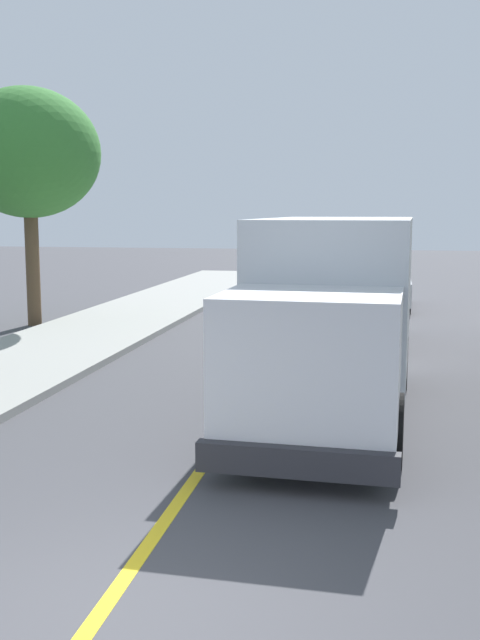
% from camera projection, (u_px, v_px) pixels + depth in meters
% --- Properties ---
extents(ground_plane, '(120.00, 120.00, 0.00)m').
position_uv_depth(ground_plane, '(95.00, 620.00, 6.26)').
color(ground_plane, '#424247').
extents(centre_line_yellow, '(0.16, 56.00, 0.01)m').
position_uv_depth(centre_line_yellow, '(271.00, 370.00, 15.99)').
color(centre_line_yellow, gold).
rests_on(centre_line_yellow, ground).
extents(box_truck, '(2.70, 7.27, 3.20)m').
position_uv_depth(box_truck, '(333.00, 307.00, 12.42)').
color(box_truck, silver).
rests_on(box_truck, ground).
extents(parked_car_near, '(1.91, 4.44, 1.67)m').
position_uv_depth(parked_car_near, '(362.00, 312.00, 19.19)').
color(parked_car_near, silver).
rests_on(parked_car_near, ground).
extents(parked_car_mid, '(1.85, 4.42, 1.67)m').
position_uv_depth(parked_car_mid, '(384.00, 285.00, 26.16)').
color(parked_car_mid, '#B7B7BC').
rests_on(parked_car_mid, ground).
extents(street_tree_down_block, '(4.08, 4.08, 6.78)m').
position_uv_depth(street_tree_down_block, '(28.00, 154.00, 21.60)').
color(street_tree_down_block, brown).
rests_on(street_tree_down_block, ground).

